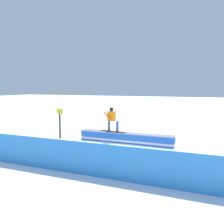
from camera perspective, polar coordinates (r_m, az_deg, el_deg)
ground_plane at (r=12.91m, az=3.21°, el=-7.24°), size 120.00×120.00×0.00m
grind_box at (r=12.86m, az=3.22°, el=-6.18°), size 5.11×0.56×0.54m
snowboarder at (r=12.97m, az=-0.03°, el=-1.57°), size 1.46×0.45×1.32m
safety_fence at (r=8.42m, az=-8.38°, el=-10.59°), size 12.95×0.07×1.13m
trail_marker at (r=14.14m, az=-12.22°, el=-2.39°), size 0.40×0.10×1.72m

